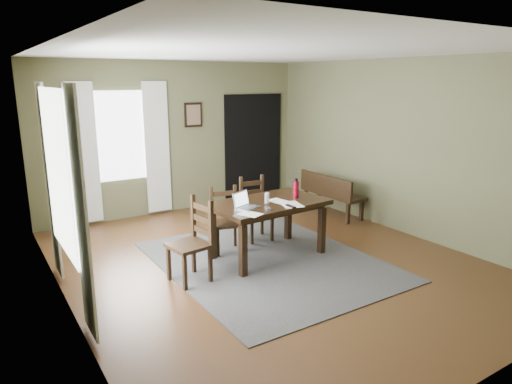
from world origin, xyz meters
TOP-DOWN VIEW (x-y plane):
  - ground at (0.00, 0.00)m, footprint 5.00×6.00m
  - room_shell at (0.00, 0.00)m, footprint 5.02×6.02m
  - rug at (0.00, 0.00)m, footprint 2.60×3.20m
  - dining_table at (0.11, 0.17)m, footprint 1.60×1.02m
  - chair_end at (-1.09, 0.00)m, footprint 0.50×0.50m
  - chair_back_left at (-0.27, 0.67)m, footprint 0.49×0.49m
  - chair_back_right at (0.35, 0.86)m, footprint 0.46×0.46m
  - bench at (2.15, 1.21)m, footprint 0.42×1.31m
  - laptop at (-0.32, 0.07)m, footprint 0.37×0.34m
  - computer_mouse at (-0.12, -0.18)m, footprint 0.07×0.10m
  - tv_remote at (0.20, -0.21)m, footprint 0.05×0.17m
  - drinking_glass at (0.05, 0.11)m, footprint 0.07×0.07m
  - water_bottle at (0.54, 0.12)m, footprint 0.09×0.09m
  - paper_a at (-0.41, -0.21)m, footprint 0.30×0.33m
  - paper_b at (0.27, -0.13)m, footprint 0.33×0.38m
  - paper_c at (0.23, 0.12)m, footprint 0.25×0.30m
  - window_left at (-2.47, 0.20)m, footprint 0.01×1.30m
  - window_back at (-1.00, 2.97)m, footprint 1.00×0.01m
  - curtain_left_near at (-2.44, -0.62)m, footprint 0.03×0.48m
  - curtain_left_far at (-2.44, 1.02)m, footprint 0.03×0.48m
  - curtain_back_left at (-1.62, 2.94)m, footprint 0.44×0.03m
  - curtain_back_right at (-0.38, 2.94)m, footprint 0.44×0.03m
  - framed_picture at (0.35, 2.97)m, footprint 0.34×0.03m
  - doorway_back at (1.65, 2.97)m, footprint 1.30×0.03m

SIDE VIEW (x-z plane):
  - ground at x=0.00m, z-range -0.01..0.00m
  - rug at x=0.00m, z-range 0.00..0.01m
  - bench at x=2.15m, z-range 0.07..0.81m
  - chair_back_left at x=-0.27m, z-range -0.01..0.90m
  - chair_back_right at x=0.35m, z-range -0.01..0.94m
  - chair_end at x=-1.09m, z-range -0.01..1.00m
  - dining_table at x=0.11m, z-range 0.30..1.07m
  - paper_c at x=0.23m, z-range 0.78..0.78m
  - paper_a at x=-0.41m, z-range 0.78..0.78m
  - paper_b at x=0.27m, z-range 0.78..0.79m
  - tv_remote at x=0.20m, z-range 0.78..0.80m
  - computer_mouse at x=-0.12m, z-range 0.78..0.81m
  - laptop at x=-0.32m, z-range 0.73..0.94m
  - drinking_glass at x=0.05m, z-range 0.78..0.92m
  - water_bottle at x=0.54m, z-range 0.77..1.04m
  - doorway_back at x=1.65m, z-range 0.00..2.10m
  - curtain_left_near at x=-2.44m, z-range 0.05..2.35m
  - curtain_left_far at x=-2.44m, z-range 0.05..2.35m
  - curtain_back_left at x=-1.62m, z-range 0.05..2.35m
  - curtain_back_right at x=-0.38m, z-range 0.05..2.35m
  - window_left at x=-2.47m, z-range 0.60..2.30m
  - window_back at x=-1.00m, z-range 0.70..2.20m
  - framed_picture at x=0.35m, z-range 1.53..1.97m
  - room_shell at x=0.00m, z-range 0.45..3.16m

